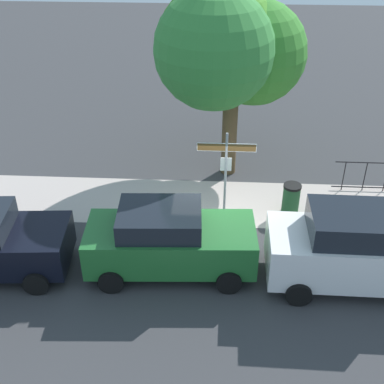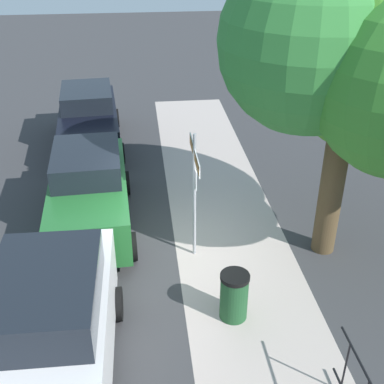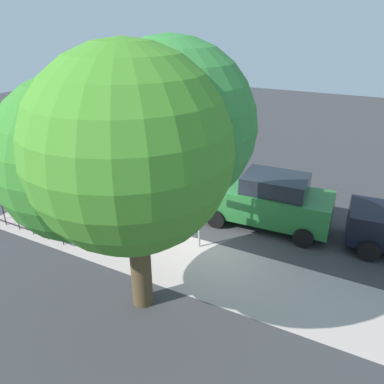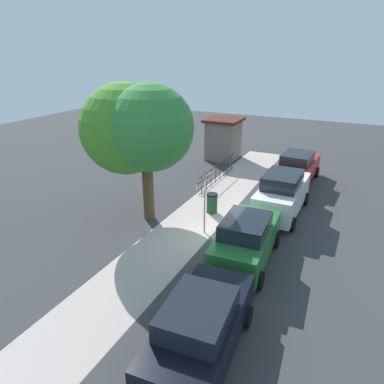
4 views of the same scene
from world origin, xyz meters
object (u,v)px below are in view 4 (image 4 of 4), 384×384
(car_white, at_px, (282,194))
(utility_shed, at_px, (223,138))
(shade_tree, at_px, (137,129))
(car_green, at_px, (246,239))
(trash_bin, at_px, (212,203))
(car_red, at_px, (297,167))
(street_sign, at_px, (205,190))
(car_black, at_px, (200,328))

(car_white, bearing_deg, utility_shed, 38.88)
(shade_tree, xyz_separation_m, car_white, (3.41, -5.79, -3.21))
(utility_shed, bearing_deg, car_green, -155.26)
(shade_tree, height_order, utility_shed, shade_tree)
(car_white, xyz_separation_m, trash_bin, (-1.33, 3.08, -0.57))
(car_red, bearing_deg, utility_shed, 67.36)
(street_sign, distance_m, car_green, 2.93)
(shade_tree, xyz_separation_m, car_red, (8.21, -5.62, -3.33))
(utility_shed, xyz_separation_m, trash_bin, (-8.96, -2.90, -1.01))
(car_green, height_order, trash_bin, car_green)
(car_black, relative_size, car_red, 0.97)
(street_sign, bearing_deg, shade_tree, 90.81)
(car_green, bearing_deg, utility_shed, 21.87)
(shade_tree, relative_size, car_black, 1.41)
(car_green, bearing_deg, car_black, -178.90)
(street_sign, height_order, shade_tree, shade_tree)
(car_green, bearing_deg, car_white, -5.92)
(trash_bin, bearing_deg, car_white, -66.75)
(car_white, relative_size, utility_shed, 1.61)
(car_black, height_order, car_white, car_white)
(car_black, xyz_separation_m, car_red, (14.40, 0.25, 0.02))
(trash_bin, bearing_deg, car_red, -25.47)
(car_white, bearing_deg, car_green, 177.75)
(street_sign, bearing_deg, trash_bin, 13.74)
(shade_tree, height_order, car_black, shade_tree)
(car_green, distance_m, utility_shed, 13.70)
(car_white, bearing_deg, shade_tree, 121.31)
(street_sign, xyz_separation_m, utility_shed, (11.00, 3.40, -0.49))
(car_green, relative_size, trash_bin, 4.49)
(car_green, xyz_separation_m, car_red, (9.60, -0.09, -0.00))
(car_white, relative_size, car_red, 1.02)
(shade_tree, relative_size, car_white, 1.34)
(car_red, bearing_deg, car_black, -175.68)
(car_black, relative_size, car_white, 0.94)
(street_sign, relative_size, car_green, 0.66)
(shade_tree, distance_m, utility_shed, 11.39)
(car_red, height_order, utility_shed, utility_shed)
(shade_tree, distance_m, car_black, 9.16)
(shade_tree, xyz_separation_m, car_green, (-1.39, -5.53, -3.32))
(car_green, distance_m, car_red, 9.60)
(utility_shed, bearing_deg, trash_bin, -162.07)
(street_sign, height_order, trash_bin, street_sign)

